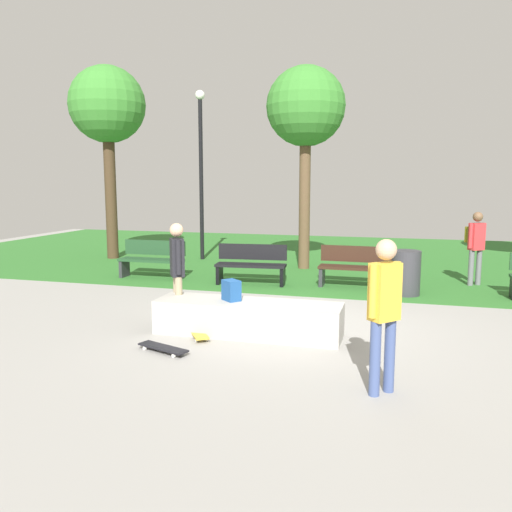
% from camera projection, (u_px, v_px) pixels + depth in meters
% --- Properties ---
extents(ground_plane, '(28.00, 28.00, 0.00)m').
position_uv_depth(ground_plane, '(298.00, 324.00, 8.64)').
color(ground_plane, gray).
extents(grass_lawn, '(26.60, 11.92, 0.01)m').
position_uv_depth(grass_lawn, '(348.00, 257.00, 16.31)').
color(grass_lawn, '#2D6B28').
rests_on(grass_lawn, ground_plane).
extents(concrete_ledge, '(2.88, 0.75, 0.52)m').
position_uv_depth(concrete_ledge, '(248.00, 318.00, 8.04)').
color(concrete_ledge, '#A8A59E').
rests_on(concrete_ledge, ground_plane).
extents(backpack_on_ledge, '(0.34, 0.34, 0.32)m').
position_uv_depth(backpack_on_ledge, '(231.00, 290.00, 8.06)').
color(backpack_on_ledge, '#1E4C8C').
rests_on(backpack_on_ledge, concrete_ledge).
extents(skater_performing_trick, '(0.37, 0.37, 1.74)m').
position_uv_depth(skater_performing_trick, '(384.00, 304.00, 5.70)').
color(skater_performing_trick, '#3F5184').
rests_on(skater_performing_trick, ground_plane).
extents(skater_watching, '(0.34, 0.38, 1.68)m').
position_uv_depth(skater_watching, '(177.00, 266.00, 8.53)').
color(skater_watching, tan).
rests_on(skater_watching, ground_plane).
extents(skateboard_by_ledge, '(0.82, 0.46, 0.08)m').
position_uv_depth(skateboard_by_ledge, '(163.00, 348.00, 7.24)').
color(skateboard_by_ledge, black).
rests_on(skateboard_by_ledge, ground_plane).
extents(skateboard_spare, '(0.61, 0.78, 0.08)m').
position_uv_depth(skateboard_spare, '(197.00, 332.00, 7.98)').
color(skateboard_spare, gold).
rests_on(skateboard_spare, ground_plane).
extents(park_bench_far_left, '(1.60, 0.47, 0.91)m').
position_uv_depth(park_bench_far_left, '(152.00, 258.00, 12.73)').
color(park_bench_far_left, '#1E4223').
rests_on(park_bench_far_left, ground_plane).
extents(park_bench_center_lawn, '(1.61, 0.51, 0.91)m').
position_uv_depth(park_bench_center_lawn, '(355.00, 266.00, 11.61)').
color(park_bench_center_lawn, '#331E14').
rests_on(park_bench_center_lawn, ground_plane).
extents(park_bench_near_lamppost, '(1.64, 0.61, 0.91)m').
position_uv_depth(park_bench_near_lamppost, '(251.00, 263.00, 11.95)').
color(park_bench_near_lamppost, black).
rests_on(park_bench_near_lamppost, ground_plane).
extents(tree_young_birch, '(2.25, 2.25, 5.72)m').
position_uv_depth(tree_young_birch, '(107.00, 108.00, 15.41)').
color(tree_young_birch, '#42301E').
rests_on(tree_young_birch, grass_lawn).
extents(tree_tall_oak, '(2.07, 2.07, 5.32)m').
position_uv_depth(tree_tall_oak, '(306.00, 110.00, 13.58)').
color(tree_tall_oak, brown).
rests_on(tree_tall_oak, grass_lawn).
extents(lamp_post, '(0.28, 0.28, 4.97)m').
position_uv_depth(lamp_post, '(201.00, 160.00, 15.41)').
color(lamp_post, black).
rests_on(lamp_post, ground_plane).
extents(trash_bin, '(0.59, 0.59, 0.93)m').
position_uv_depth(trash_bin, '(406.00, 273.00, 10.83)').
color(trash_bin, '#333338').
rests_on(trash_bin, ground_plane).
extents(pedestrian_with_backpack, '(0.43, 0.45, 1.67)m').
position_uv_depth(pedestrian_with_backpack, '(476.00, 242.00, 11.77)').
color(pedestrian_with_backpack, slate).
rests_on(pedestrian_with_backpack, ground_plane).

